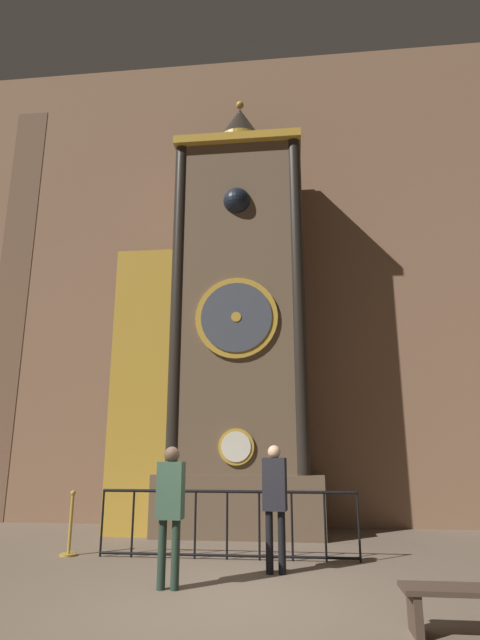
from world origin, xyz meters
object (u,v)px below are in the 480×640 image
at_px(stanchion_post, 70,534).
at_px(visitor_bench, 462,602).
at_px(clock_tower, 222,331).
at_px(visitor_far, 275,495).
at_px(visitor_near, 170,501).

distance_m(stanchion_post, visitor_bench, 6.23).
bearing_deg(stanchion_post, clock_tower, 46.64).
height_order(visitor_far, stanchion_post, visitor_far).
xyz_separation_m(visitor_far, visitor_bench, (1.89, -2.24, -0.77)).
bearing_deg(visitor_near, visitor_bench, -19.27).
height_order(clock_tower, visitor_bench, clock_tower).
height_order(clock_tower, visitor_near, clock_tower).
height_order(visitor_far, visitor_bench, visitor_far).
bearing_deg(clock_tower, visitor_far, -68.48).
relative_size(clock_tower, visitor_near, 5.89).
relative_size(visitor_near, visitor_bench, 1.56).
relative_size(stanchion_post, visitor_bench, 0.91).
bearing_deg(visitor_far, visitor_bench, -42.19).
bearing_deg(visitor_far, clock_tower, 119.15).
bearing_deg(visitor_bench, clock_tower, 120.05).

